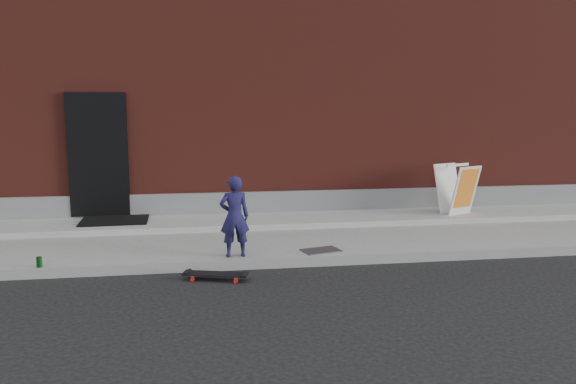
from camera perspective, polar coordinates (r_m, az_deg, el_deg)
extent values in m
plane|color=black|center=(7.99, -3.13, -7.86)|extent=(80.00, 80.00, 0.00)
cube|color=slate|center=(9.41, -4.04, -4.83)|extent=(20.00, 3.00, 0.15)
cube|color=gray|center=(10.26, -4.46, -2.98)|extent=(20.00, 1.20, 0.10)
cube|color=#5D2119|center=(14.64, -5.96, 9.57)|extent=(20.00, 8.00, 5.00)
cube|color=slate|center=(10.77, -4.71, -1.06)|extent=(20.00, 0.10, 0.40)
cube|color=black|center=(10.78, -18.72, 3.60)|extent=(1.05, 0.12, 2.25)
imported|color=#1A1742|center=(7.98, -5.46, -2.49)|extent=(0.44, 0.31, 1.16)
cylinder|color=red|center=(7.58, -5.03, -8.58)|extent=(0.07, 0.05, 0.06)
cylinder|color=red|center=(7.41, -5.33, -8.99)|extent=(0.07, 0.05, 0.06)
cylinder|color=red|center=(7.72, -9.30, -8.34)|extent=(0.07, 0.05, 0.06)
cylinder|color=red|center=(7.55, -9.69, -8.74)|extent=(0.07, 0.05, 0.06)
cube|color=#B0B1B5|center=(7.48, -5.19, -8.50)|extent=(0.10, 0.19, 0.02)
cube|color=#B0B1B5|center=(7.62, -9.50, -8.26)|extent=(0.10, 0.19, 0.02)
cube|color=black|center=(7.54, -7.37, -8.25)|extent=(0.87, 0.44, 0.02)
cube|color=silver|center=(10.96, 17.53, 0.13)|extent=(0.63, 0.46, 0.93)
cube|color=silver|center=(11.24, 15.93, 0.40)|extent=(0.63, 0.46, 0.93)
cube|color=yellow|center=(10.96, 17.62, -0.13)|extent=(0.51, 0.36, 0.74)
cube|color=silver|center=(11.04, 16.83, 2.65)|extent=(0.54, 0.27, 0.05)
cylinder|color=#177322|center=(8.24, -23.95, -6.52)|extent=(0.08, 0.08, 0.14)
cube|color=black|center=(10.49, -17.18, -2.72)|extent=(1.18, 0.97, 0.03)
cube|color=#4C4C50|center=(8.38, 3.37, -5.94)|extent=(0.62, 0.49, 0.02)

